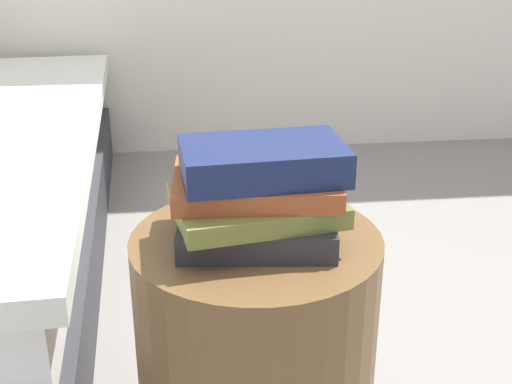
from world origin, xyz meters
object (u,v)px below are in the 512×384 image
object	(u,v)px
side_table	(256,363)
book_navy	(263,161)
book_rust	(254,183)
book_charcoal	(254,227)
book_olive	(258,206)

from	to	relation	value
side_table	book_navy	bearing A→B (deg)	-36.15
side_table	book_rust	world-z (taller)	book_rust
book_charcoal	book_rust	world-z (taller)	book_rust
book_olive	book_rust	bearing A→B (deg)	97.22
side_table	book_olive	xyz separation A→B (m)	(0.00, -0.01, 0.33)
book_navy	book_rust	bearing A→B (deg)	122.90
book_olive	book_rust	size ratio (longest dim) A/B	0.99
book_rust	book_navy	distance (m)	0.05
book_navy	side_table	bearing A→B (deg)	139.48
book_charcoal	book_navy	distance (m)	0.12
book_charcoal	book_rust	xyz separation A→B (m)	(0.00, 0.01, 0.08)
book_olive	book_rust	xyz separation A→B (m)	(-0.00, 0.02, 0.03)
book_charcoal	book_olive	world-z (taller)	book_olive
side_table	book_navy	size ratio (longest dim) A/B	1.98
book_olive	book_rust	world-z (taller)	book_rust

